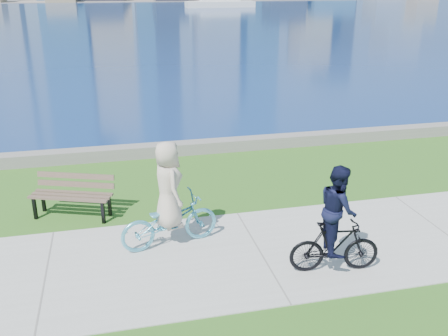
# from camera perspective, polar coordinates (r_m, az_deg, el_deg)

# --- Properties ---
(ground) EXTENTS (320.00, 320.00, 0.00)m
(ground) POSITION_cam_1_polar(r_m,az_deg,el_deg) (9.91, 4.12, -9.60)
(ground) COLOR #275717
(ground) RESTS_ON ground
(concrete_path) EXTENTS (80.00, 3.50, 0.02)m
(concrete_path) POSITION_cam_1_polar(r_m,az_deg,el_deg) (9.90, 4.12, -9.55)
(concrete_path) COLOR #A2A29D
(concrete_path) RESTS_ON ground
(seawall) EXTENTS (90.00, 0.50, 0.35)m
(seawall) POSITION_cam_1_polar(r_m,az_deg,el_deg) (15.35, -2.65, 2.44)
(seawall) COLOR slate
(seawall) RESTS_ON ground
(bay_water) EXTENTS (320.00, 131.00, 0.01)m
(bay_water) POSITION_cam_1_polar(r_m,az_deg,el_deg) (80.34, -11.77, 16.80)
(bay_water) COLOR navy
(bay_water) RESTS_ON ground
(far_shore) EXTENTS (320.00, 30.00, 0.12)m
(far_shore) POSITION_cam_1_polar(r_m,az_deg,el_deg) (138.25, -12.71, 18.26)
(far_shore) COLOR slate
(far_shore) RESTS_ON ground
(ferry_far) EXTENTS (12.90, 3.68, 1.75)m
(ferry_far) POSITION_cam_1_polar(r_m,az_deg,el_deg) (98.90, -0.47, 18.30)
(ferry_far) COLOR silver
(ferry_far) RESTS_ON ground
(park_bench) EXTENTS (1.90, 1.22, 0.93)m
(park_bench) POSITION_cam_1_polar(r_m,az_deg,el_deg) (11.60, -16.90, -2.63)
(park_bench) COLOR black
(park_bench) RESTS_ON ground
(cyclist_woman) EXTENTS (1.08, 2.08, 2.16)m
(cyclist_woman) POSITION_cam_1_polar(r_m,az_deg,el_deg) (9.81, -6.30, -4.57)
(cyclist_woman) COLOR #52ACC9
(cyclist_woman) RESTS_ON ground
(cyclist_man) EXTENTS (0.71, 1.68, 2.04)m
(cyclist_man) POSITION_cam_1_polar(r_m,az_deg,el_deg) (9.09, 12.70, -6.74)
(cyclist_man) COLOR black
(cyclist_man) RESTS_ON ground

